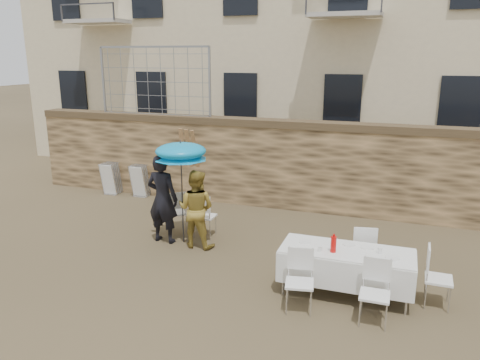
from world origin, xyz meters
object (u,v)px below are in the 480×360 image
(table_chair_side, at_px, (439,277))
(soda_bottle, at_px, (333,244))
(man_suit, at_px, (163,199))
(couple_chair_right, at_px, (205,215))
(table_chair_front_left, at_px, (299,282))
(umbrella, at_px, (181,154))
(chair_stack_right, at_px, (142,179))
(banquet_table, at_px, (347,253))
(table_chair_front_right, at_px, (375,294))
(table_chair_back, at_px, (363,250))
(couple_chair_left, at_px, (176,211))
(woman_dress, at_px, (196,209))
(chair_stack_left, at_px, (114,177))

(table_chair_side, bearing_deg, soda_bottle, 100.27)
(man_suit, relative_size, couple_chair_right, 1.95)
(couple_chair_right, bearing_deg, table_chair_front_left, 137.09)
(umbrella, xyz_separation_m, chair_stack_right, (-2.55, 2.67, -1.42))
(banquet_table, xyz_separation_m, table_chair_front_right, (0.50, -0.75, -0.25))
(table_chair_front_left, bearing_deg, soda_bottle, 45.99)
(table_chair_front_right, distance_m, table_chair_back, 1.58)
(couple_chair_right, xyz_separation_m, table_chair_front_right, (3.67, -2.33, 0.00))
(couple_chair_right, xyz_separation_m, table_chair_back, (3.37, -0.78, 0.00))
(umbrella, bearing_deg, table_chair_front_left, -33.26)
(man_suit, bearing_deg, couple_chair_left, -86.38)
(banquet_table, distance_m, soda_bottle, 0.30)
(woman_dress, xyz_separation_m, chair_stack_left, (-3.80, 2.77, -0.34))
(woman_dress, xyz_separation_m, table_chair_side, (4.52, -0.93, -0.32))
(couple_chair_left, distance_m, chair_stack_right, 3.09)
(banquet_table, bearing_deg, table_chair_side, 4.09)
(soda_bottle, bearing_deg, banquet_table, 36.87)
(umbrella, distance_m, table_chair_front_right, 4.61)
(woman_dress, height_order, table_chair_front_right, woman_dress)
(soda_bottle, bearing_deg, chair_stack_left, 149.57)
(table_chair_front_right, distance_m, chair_stack_left, 8.70)
(table_chair_back, height_order, chair_stack_left, table_chair_back)
(couple_chair_left, bearing_deg, woman_dress, 103.83)
(couple_chair_right, xyz_separation_m, banquet_table, (3.17, -1.58, 0.25))
(soda_bottle, distance_m, table_chair_front_right, 1.02)
(table_chair_front_right, height_order, table_chair_back, same)
(couple_chair_left, height_order, banquet_table, couple_chair_left)
(soda_bottle, bearing_deg, woman_dress, 157.97)
(couple_chair_left, height_order, soda_bottle, soda_bottle)
(woman_dress, distance_m, table_chair_side, 4.62)
(soda_bottle, relative_size, table_chair_side, 0.27)
(table_chair_front_right, bearing_deg, umbrella, 154.61)
(couple_chair_right, distance_m, banquet_table, 3.55)
(umbrella, distance_m, chair_stack_left, 4.59)
(soda_bottle, distance_m, table_chair_side, 1.67)
(man_suit, height_order, table_chair_front_left, man_suit)
(couple_chair_left, relative_size, chair_stack_right, 1.04)
(table_chair_front_left, xyz_separation_m, table_chair_back, (0.80, 1.55, 0.00))
(chair_stack_left, bearing_deg, banquet_table, -28.75)
(table_chair_back, xyz_separation_m, table_chair_side, (1.20, -0.70, 0.00))
(table_chair_front_right, distance_m, chair_stack_right, 7.94)
(man_suit, distance_m, umbrella, 1.03)
(umbrella, relative_size, table_chair_back, 2.07)
(banquet_table, distance_m, chair_stack_left, 7.89)
(table_chair_front_right, bearing_deg, chair_stack_right, 145.07)
(chair_stack_left, bearing_deg, table_chair_side, -23.96)
(man_suit, height_order, table_chair_back, man_suit)
(table_chair_side, bearing_deg, couple_chair_right, 73.44)
(table_chair_front_left, bearing_deg, chair_stack_left, 133.95)
(banquet_table, distance_m, table_chair_front_right, 0.94)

